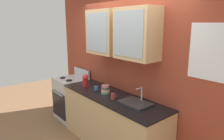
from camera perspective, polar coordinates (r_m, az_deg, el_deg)
The scene contains 8 objects.
back_wall_unit at distance 3.52m, azimuth 4.14°, elevation 2.89°, with size 4.36×0.46×2.72m.
counter at distance 3.64m, azimuth -0.12°, elevation -14.06°, with size 2.14×0.68×0.93m.
stove_range at distance 4.74m, azimuth -11.24°, elevation -7.70°, with size 0.64×0.66×1.11m.
sink_faucet at distance 3.14m, azimuth 6.55°, elevation -9.04°, with size 0.46×0.33×0.24m.
bowl_stack at distance 3.56m, azimuth -1.79°, elevation -5.44°, with size 0.16×0.16×0.15m.
vase at distance 3.95m, azimuth -7.44°, elevation -2.87°, with size 0.11×0.11×0.25m.
cup_near_sink at distance 3.30m, azimuth 0.33°, elevation -7.34°, with size 0.11×0.07×0.10m.
cup_near_bowls at distance 3.72m, azimuth -4.43°, elevation -5.14°, with size 0.11×0.08×0.08m.
Camera 1 is at (2.51, -2.06, 2.11)m, focal length 32.80 mm.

